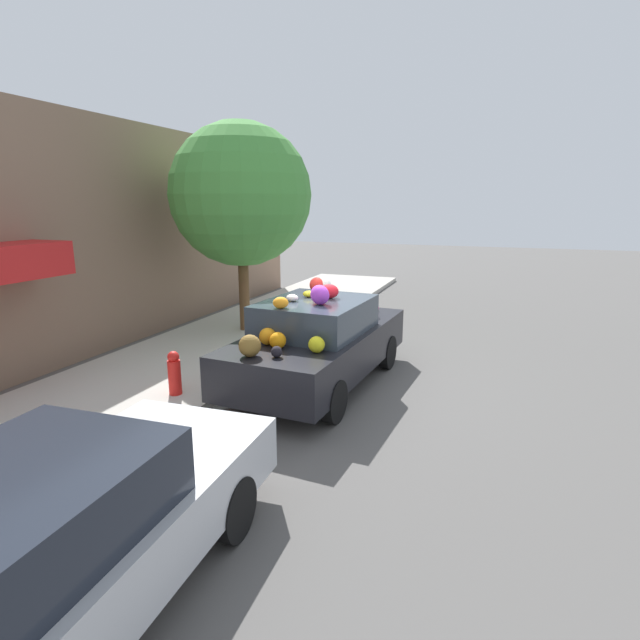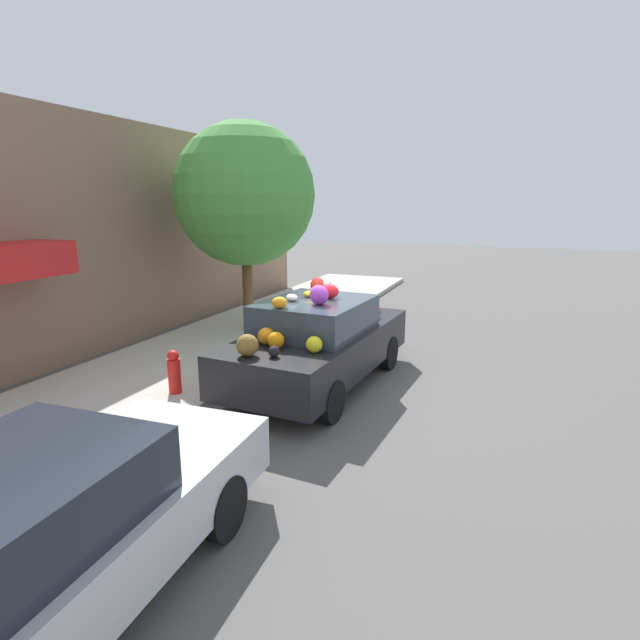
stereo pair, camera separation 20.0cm
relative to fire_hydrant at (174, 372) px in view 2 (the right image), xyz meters
name	(u,v)px [view 2 (the right image)]	position (x,y,z in m)	size (l,w,h in m)	color
ground_plane	(315,383)	(1.54, -1.75, -0.48)	(60.00, 60.00, 0.00)	#565451
sidewalk_curb	(186,362)	(1.54, 0.95, -0.41)	(24.00, 3.20, 0.14)	#B2ADA3
building_facade	(81,238)	(1.41, 3.17, 1.90)	(18.00, 1.20, 4.79)	#846651
street_tree	(245,195)	(4.03, 0.97, 2.75)	(3.18, 3.18, 4.70)	brown
fire_hydrant	(174,372)	(0.00, 0.00, 0.00)	(0.20, 0.20, 0.70)	red
art_car	(319,341)	(1.49, -1.85, 0.31)	(4.34, 2.04, 1.82)	black
parked_car_plain	(21,551)	(-4.03, -1.83, 0.22)	(4.57, 1.85, 1.38)	#B7BABF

